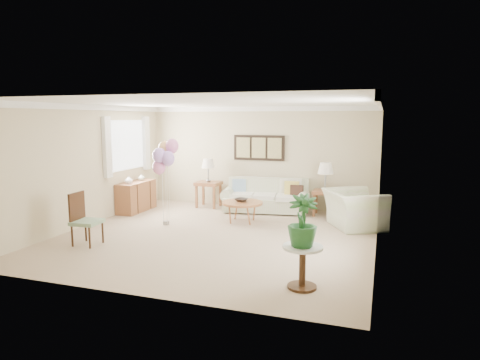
{
  "coord_description": "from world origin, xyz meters",
  "views": [
    {
      "loc": [
        3.05,
        -7.63,
        2.31
      ],
      "look_at": [
        0.28,
        0.6,
        1.05
      ],
      "focal_mm": 32.0,
      "sensor_mm": 36.0,
      "label": 1
    }
  ],
  "objects_px": {
    "armchair": "(354,209)",
    "coffee_table": "(242,203)",
    "accent_chair": "(84,218)",
    "balloon_cluster": "(165,155)",
    "sofa": "(266,199)"
  },
  "relations": [
    {
      "from": "coffee_table",
      "to": "accent_chair",
      "type": "height_order",
      "value": "accent_chair"
    },
    {
      "from": "balloon_cluster",
      "to": "sofa",
      "type": "bearing_deg",
      "value": 49.76
    },
    {
      "from": "accent_chair",
      "to": "balloon_cluster",
      "type": "relative_size",
      "value": 0.51
    },
    {
      "from": "sofa",
      "to": "accent_chair",
      "type": "relative_size",
      "value": 2.43
    },
    {
      "from": "coffee_table",
      "to": "armchair",
      "type": "height_order",
      "value": "armchair"
    },
    {
      "from": "sofa",
      "to": "balloon_cluster",
      "type": "bearing_deg",
      "value": -130.24
    },
    {
      "from": "coffee_table",
      "to": "balloon_cluster",
      "type": "height_order",
      "value": "balloon_cluster"
    },
    {
      "from": "coffee_table",
      "to": "accent_chair",
      "type": "relative_size",
      "value": 0.95
    },
    {
      "from": "armchair",
      "to": "balloon_cluster",
      "type": "height_order",
      "value": "balloon_cluster"
    },
    {
      "from": "accent_chair",
      "to": "balloon_cluster",
      "type": "bearing_deg",
      "value": 67.54
    },
    {
      "from": "armchair",
      "to": "accent_chair",
      "type": "height_order",
      "value": "accent_chair"
    },
    {
      "from": "sofa",
      "to": "accent_chair",
      "type": "distance_m",
      "value": 4.5
    },
    {
      "from": "coffee_table",
      "to": "balloon_cluster",
      "type": "relative_size",
      "value": 0.49
    },
    {
      "from": "armchair",
      "to": "accent_chair",
      "type": "bearing_deg",
      "value": 94.32
    },
    {
      "from": "armchair",
      "to": "coffee_table",
      "type": "bearing_deg",
      "value": 70.23
    }
  ]
}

